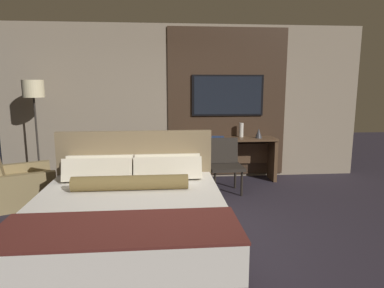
{
  "coord_description": "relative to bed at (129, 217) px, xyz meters",
  "views": [
    {
      "loc": [
        -0.11,
        -3.71,
        1.76
      ],
      "look_at": [
        0.31,
        1.04,
        0.91
      ],
      "focal_mm": 32.0,
      "sensor_mm": 36.0,
      "label": 1
    }
  ],
  "objects": [
    {
      "name": "desk_chair",
      "position": [
        1.38,
        1.86,
        0.17
      ],
      "size": [
        0.56,
        0.55,
        0.87
      ],
      "rotation": [
        0.0,
        0.0,
        0.04
      ],
      "color": "#28231E",
      "rests_on": "ground_plane"
    },
    {
      "name": "floor_lamp",
      "position": [
        -1.7,
        2.26,
        1.19
      ],
      "size": [
        0.34,
        0.34,
        1.82
      ],
      "color": "#282623",
      "rests_on": "ground_plane"
    },
    {
      "name": "desk",
      "position": [
        1.57,
        2.5,
        0.19
      ],
      "size": [
        1.68,
        0.47,
        0.79
      ],
      "color": "brown",
      "rests_on": "ground_plane"
    },
    {
      "name": "book",
      "position": [
        1.37,
        2.48,
        0.46
      ],
      "size": [
        0.25,
        0.19,
        0.03
      ],
      "color": "navy",
      "rests_on": "desk"
    },
    {
      "name": "wall_back_tv_panel",
      "position": [
        0.62,
        2.76,
        1.06
      ],
      "size": [
        7.2,
        0.09,
        2.8
      ],
      "color": "gray",
      "rests_on": "ground_plane"
    },
    {
      "name": "bed",
      "position": [
        0.0,
        0.0,
        0.0
      ],
      "size": [
        2.05,
        2.26,
        1.14
      ],
      "color": "#33281E",
      "rests_on": "ground_plane"
    },
    {
      "name": "ground_plane",
      "position": [
        0.48,
        0.16,
        -0.34
      ],
      "size": [
        16.0,
        16.0,
        0.0
      ],
      "primitive_type": "plane",
      "color": "#28232D"
    },
    {
      "name": "armchair_by_window",
      "position": [
        -1.72,
        1.54,
        -0.09
      ],
      "size": [
        1.09,
        1.11,
        0.75
      ],
      "rotation": [
        0.0,
        0.0,
        1.98
      ],
      "color": "olive",
      "rests_on": "ground_plane"
    },
    {
      "name": "vase_short",
      "position": [
        2.1,
        2.42,
        0.54
      ],
      "size": [
        0.12,
        0.12,
        0.18
      ],
      "color": "#333338",
      "rests_on": "desk"
    },
    {
      "name": "vase_tall",
      "position": [
        1.82,
        2.57,
        0.58
      ],
      "size": [
        0.08,
        0.08,
        0.26
      ],
      "color": "silver",
      "rests_on": "desk"
    },
    {
      "name": "tv",
      "position": [
        1.57,
        2.68,
        1.2
      ],
      "size": [
        1.32,
        0.04,
        0.74
      ],
      "color": "black"
    }
  ]
}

